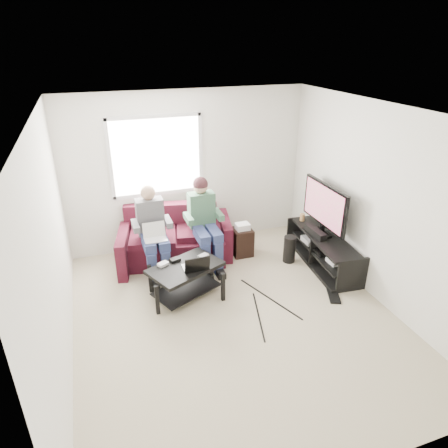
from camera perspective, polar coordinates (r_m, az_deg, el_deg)
The scene contains 26 objects.
floor at distance 5.35m, azimuth 1.51°, elevation -13.03°, with size 4.50×4.50×0.00m, color beige.
ceiling at distance 4.26m, azimuth 1.91°, elevation 15.59°, with size 4.50×4.50×0.00m, color white.
wall_back at distance 6.67m, azimuth -5.19°, elevation 7.55°, with size 4.50×4.50×0.00m, color silver.
wall_front at distance 3.02m, azimuth 17.70°, elevation -18.08°, with size 4.50×4.50×0.00m, color silver.
wall_left at distance 4.44m, azimuth -23.32°, elevation -4.00°, with size 4.50×4.50×0.00m, color silver.
wall_right at distance 5.63m, azimuth 21.12°, elevation 2.52°, with size 4.50×4.50×0.00m, color silver.
window at distance 6.47m, azimuth -9.61°, elevation 9.52°, with size 1.48×0.04×1.28m.
sofa at distance 6.52m, azimuth -6.91°, elevation -2.34°, with size 1.99×1.16×0.85m.
person_left at distance 5.99m, azimuth -10.17°, elevation -0.62°, with size 0.40×0.70×1.35m.
person_right at distance 6.13m, azimuth -2.87°, elevation 1.02°, with size 0.40×0.71×1.40m.
laptop_silver at distance 5.81m, azimuth -9.80°, elevation -1.67°, with size 0.32×0.22×0.24m, color silver, non-canonical shape.
coffee_table at distance 5.54m, azimuth -5.50°, elevation -7.13°, with size 1.12×0.93×0.48m.
laptop_black at distance 5.37m, azimuth -4.16°, elevation -5.14°, with size 0.34×0.24×0.24m, color black, non-canonical shape.
controller_a at distance 5.52m, azimuth -8.70°, elevation -5.68°, with size 0.14×0.09×0.04m, color silver.
controller_b at distance 5.60m, azimuth -7.01°, elevation -5.10°, with size 0.14×0.09×0.04m, color black.
controller_c at distance 5.66m, azimuth -2.98°, elevation -4.60°, with size 0.14×0.09×0.04m, color gray.
tv_stand at distance 6.49m, azimuth 13.96°, elevation -3.94°, with size 0.61×1.59×0.52m.
tv at distance 6.25m, azimuth 14.16°, elevation 2.46°, with size 0.12×1.10×0.81m.
soundbar at distance 6.35m, azimuth 12.88°, elevation -1.07°, with size 0.12×0.50×0.10m, color black.
drink_cup at distance 6.79m, azimuth 11.12°, elevation 0.96°, with size 0.08×0.08×0.12m, color #B5834E.
console_white at distance 6.17m, azimuth 15.98°, elevation -5.04°, with size 0.30×0.22×0.06m, color silver.
console_grey at distance 6.67m, azimuth 12.68°, elevation -2.15°, with size 0.34×0.26×0.08m, color gray.
console_black at distance 6.42m, azimuth 14.27°, elevation -3.54°, with size 0.38×0.30×0.07m, color black.
subwoofer at distance 6.50m, azimuth 9.33°, elevation -3.57°, with size 0.19×0.19×0.44m, color black.
keyboard_floor at distance 5.93m, azimuth 15.31°, elevation -9.61°, with size 0.15×0.44×0.02m, color black.
end_table at distance 6.60m, azimuth 2.62°, elevation -2.39°, with size 0.31×0.31×0.57m.
Camera 1 is at (-1.50, -3.92, 3.31)m, focal length 32.00 mm.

